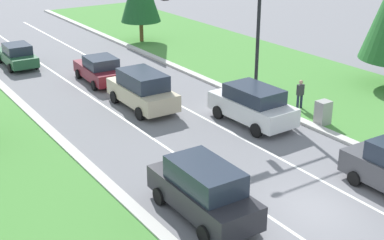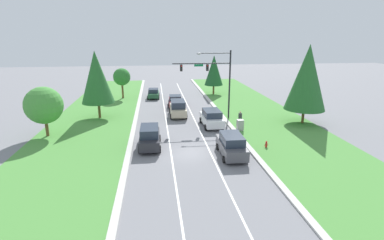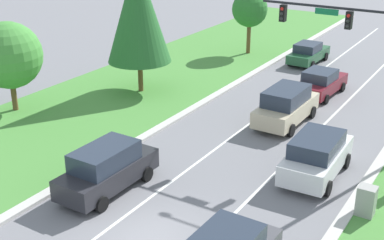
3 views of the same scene
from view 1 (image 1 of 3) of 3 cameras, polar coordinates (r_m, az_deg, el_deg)
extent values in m
plane|color=slate|center=(20.53, 12.97, -9.15)|extent=(160.00, 160.00, 0.00)
cube|color=white|center=(19.41, 9.21, -10.78)|extent=(0.14, 81.00, 0.01)
cube|color=white|center=(21.73, 16.31, -7.65)|extent=(0.14, 81.00, 0.01)
cylinder|color=black|center=(30.45, 7.10, 10.10)|extent=(0.20, 0.20, 8.61)
cube|color=#28282D|center=(19.23, 1.14, -8.09)|extent=(1.93, 4.89, 0.90)
cube|color=#283342|center=(18.73, 1.37, -5.95)|extent=(1.72, 2.94, 0.83)
cylinder|color=black|center=(20.99, 0.91, -6.76)|extent=(0.25, 0.67, 0.67)
cylinder|color=black|center=(20.15, -3.48, -8.10)|extent=(0.25, 0.67, 0.67)
cylinder|color=black|center=(18.90, 6.08, -10.38)|extent=(0.25, 0.67, 0.67)
cylinder|color=black|center=(17.97, 1.40, -12.13)|extent=(0.25, 0.67, 0.67)
cube|color=maroon|center=(34.50, -9.80, 5.09)|extent=(2.16, 4.67, 0.73)
cube|color=#283342|center=(34.07, -9.71, 6.09)|extent=(1.83, 2.15, 0.65)
cylinder|color=black|center=(36.20, -9.21, 5.31)|extent=(0.27, 0.61, 0.60)
cylinder|color=black|center=(35.59, -12.01, 4.83)|extent=(0.27, 0.61, 0.60)
cylinder|color=black|center=(33.68, -7.39, 4.17)|extent=(0.27, 0.61, 0.60)
cylinder|color=black|center=(33.03, -10.38, 3.63)|extent=(0.27, 0.61, 0.60)
cube|color=white|center=(27.45, 6.40, 1.25)|extent=(2.18, 4.89, 0.92)
cube|color=#283342|center=(27.09, 6.64, 2.80)|extent=(1.92, 2.96, 0.71)
cylinder|color=black|center=(29.28, 5.88, 1.63)|extent=(0.26, 0.71, 0.70)
cylinder|color=black|center=(28.08, 2.82, 0.83)|extent=(0.26, 0.71, 0.70)
cylinder|color=black|center=(27.26, 10.01, -0.14)|extent=(0.26, 0.71, 0.70)
cylinder|color=black|center=(25.97, 6.90, -1.09)|extent=(0.26, 0.71, 0.70)
cube|color=#235633|center=(39.50, -18.15, 6.40)|extent=(1.89, 4.66, 0.66)
cube|color=#283342|center=(39.09, -18.15, 7.23)|extent=(1.65, 2.12, 0.63)
cylinder|color=black|center=(41.13, -17.46, 6.58)|extent=(0.26, 0.63, 0.63)
cylinder|color=black|center=(40.75, -19.81, 6.16)|extent=(0.26, 0.63, 0.63)
cylinder|color=black|center=(38.45, -16.29, 5.70)|extent=(0.26, 0.63, 0.63)
cylinder|color=black|center=(38.04, -18.79, 5.25)|extent=(0.26, 0.63, 0.63)
cube|color=beige|center=(29.57, -5.34, 2.77)|extent=(2.05, 5.05, 0.90)
cube|color=#283342|center=(29.19, -5.28, 4.33)|extent=(1.83, 3.04, 0.85)
cylinder|color=black|center=(31.45, -5.07, 3.08)|extent=(0.25, 0.70, 0.70)
cylinder|color=black|center=(30.65, -8.28, 2.44)|extent=(0.25, 0.70, 0.70)
cylinder|color=black|center=(28.88, -2.16, 1.44)|extent=(0.25, 0.70, 0.70)
cylinder|color=black|center=(28.00, -5.58, 0.69)|extent=(0.25, 0.70, 0.70)
cylinder|color=black|center=(22.38, 16.98, -5.97)|extent=(0.25, 0.61, 0.60)
cube|color=#9E9E99|center=(27.87, 13.79, 0.71)|extent=(0.70, 0.60, 1.30)
cylinder|color=#232842|center=(29.80, 11.21, 1.82)|extent=(0.14, 0.14, 0.84)
cylinder|color=#232842|center=(29.97, 11.57, 1.92)|extent=(0.14, 0.14, 0.84)
cube|color=#333338|center=(29.65, 11.49, 3.18)|extent=(0.38, 0.22, 0.60)
sphere|color=tan|center=(29.52, 11.55, 3.99)|extent=(0.22, 0.22, 0.22)
cylinder|color=brown|center=(44.71, -5.41, 9.36)|extent=(0.32, 0.32, 1.73)
camera|label=2|loc=(17.10, 108.44, -6.57)|focal=28.00mm
camera|label=3|loc=(23.35, 63.17, 13.26)|focal=50.00mm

